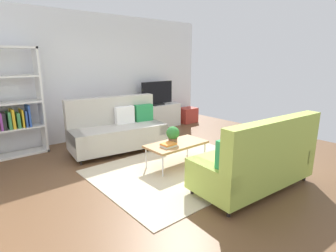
{
  "coord_description": "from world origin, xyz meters",
  "views": [
    {
      "loc": [
        -2.86,
        -3.31,
        1.87
      ],
      "look_at": [
        0.28,
        0.4,
        0.65
      ],
      "focal_mm": 28.65,
      "sensor_mm": 36.0,
      "label": 1
    }
  ],
  "objects": [
    {
      "name": "storage_trunk",
      "position": [
        2.71,
        2.36,
        0.22
      ],
      "size": [
        0.52,
        0.4,
        0.44
      ],
      "primitive_type": "cube",
      "color": "#B2382D",
      "rests_on": "ground_plane"
    },
    {
      "name": "ground_plane",
      "position": [
        0.0,
        0.0,
        0.0
      ],
      "size": [
        7.68,
        7.68,
        0.0
      ],
      "primitive_type": "plane",
      "color": "brown"
    },
    {
      "name": "bottle_1",
      "position": [
        1.3,
        2.42,
        0.73
      ],
      "size": [
        0.04,
        0.04,
        0.19
      ],
      "primitive_type": "cylinder",
      "color": "purple",
      "rests_on": "tv_console"
    },
    {
      "name": "wall_far",
      "position": [
        0.0,
        2.8,
        1.45
      ],
      "size": [
        6.4,
        0.12,
        2.9
      ],
      "primitive_type": "cube",
      "color": "silver",
      "rests_on": "ground_plane"
    },
    {
      "name": "tv_console",
      "position": [
        1.61,
        2.46,
        0.32
      ],
      "size": [
        1.4,
        0.44,
        0.64
      ],
      "primitive_type": "cube",
      "color": "silver",
      "rests_on": "ground_plane"
    },
    {
      "name": "table_book_1",
      "position": [
        -0.06,
        -0.01,
        0.47
      ],
      "size": [
        0.25,
        0.19,
        0.03
      ],
      "primitive_type": "cube",
      "rotation": [
        0.0,
        0.0,
        0.04
      ],
      "color": "orange",
      "rests_on": "table_book_0"
    },
    {
      "name": "potted_plant",
      "position": [
        0.11,
        0.07,
        0.59
      ],
      "size": [
        0.23,
        0.23,
        0.31
      ],
      "color": "brown",
      "rests_on": "coffee_table"
    },
    {
      "name": "couch_beige",
      "position": [
        -0.2,
        1.47,
        0.45
      ],
      "size": [
        2.0,
        1.09,
        1.1
      ],
      "rotation": [
        0.0,
        0.0,
        3.0
      ],
      "color": "#B2ADA3",
      "rests_on": "ground_plane"
    },
    {
      "name": "couch_green",
      "position": [
        0.46,
        -1.37,
        0.44
      ],
      "size": [
        1.96,
        0.99,
        1.1
      ],
      "rotation": [
        0.0,
        0.0,
        -0.08
      ],
      "color": "#A3BC4C",
      "rests_on": "ground_plane"
    },
    {
      "name": "area_rug",
      "position": [
        0.13,
        -0.15,
        0.01
      ],
      "size": [
        2.9,
        2.2,
        0.01
      ],
      "primitive_type": "cube",
      "color": "beige",
      "rests_on": "ground_plane"
    },
    {
      "name": "bottle_0",
      "position": [
        1.21,
        2.42,
        0.73
      ],
      "size": [
        0.04,
        0.04,
        0.19
      ],
      "primitive_type": "cylinder",
      "color": "silver",
      "rests_on": "tv_console"
    },
    {
      "name": "bottle_2",
      "position": [
        1.39,
        2.42,
        0.74
      ],
      "size": [
        0.05,
        0.05,
        0.2
      ],
      "primitive_type": "cylinder",
      "color": "#3F8C4C",
      "rests_on": "tv_console"
    },
    {
      "name": "coffee_table",
      "position": [
        0.18,
        0.05,
        0.39
      ],
      "size": [
        1.1,
        0.56,
        0.42
      ],
      "color": "#9E7042",
      "rests_on": "ground_plane"
    },
    {
      "name": "vase_0",
      "position": [
        1.03,
        2.51,
        0.72
      ],
      "size": [
        0.11,
        0.11,
        0.17
      ],
      "primitive_type": "cylinder",
      "color": "#4C72B2",
      "rests_on": "tv_console"
    },
    {
      "name": "table_book_0",
      "position": [
        -0.06,
        -0.01,
        0.44
      ],
      "size": [
        0.24,
        0.18,
        0.03
      ],
      "primitive_type": "cube",
      "rotation": [
        0.0,
        0.0,
        0.01
      ],
      "color": "silver",
      "rests_on": "coffee_table"
    },
    {
      "name": "bookshelf",
      "position": [
        -1.91,
        2.48,
        0.96
      ],
      "size": [
        1.1,
        0.36,
        2.1
      ],
      "color": "white",
      "rests_on": "ground_plane"
    },
    {
      "name": "tv",
      "position": [
        1.61,
        2.44,
        0.95
      ],
      "size": [
        1.0,
        0.2,
        0.64
      ],
      "color": "black",
      "rests_on": "tv_console"
    }
  ]
}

